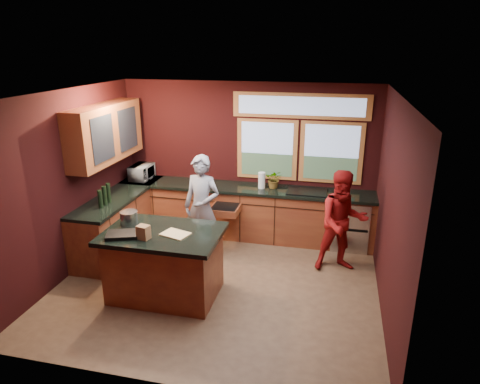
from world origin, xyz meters
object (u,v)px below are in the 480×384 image
(island, at_px, (165,263))
(person_red, at_px, (342,222))
(cutting_board, at_px, (176,234))
(stock_pot, at_px, (129,218))
(person_grey, at_px, (202,207))

(island, distance_m, person_red, 2.67)
(cutting_board, distance_m, stock_pot, 0.78)
(island, distance_m, person_grey, 1.31)
(person_red, bearing_deg, person_grey, 164.52)
(cutting_board, bearing_deg, island, 165.96)
(person_grey, height_order, stock_pot, person_grey)
(person_red, relative_size, cutting_board, 4.49)
(cutting_board, bearing_deg, stock_pot, 165.07)
(person_grey, height_order, person_red, person_grey)
(island, height_order, cutting_board, cutting_board)
(person_red, relative_size, stock_pot, 6.55)
(island, bearing_deg, person_red, 28.69)
(person_red, distance_m, stock_pot, 3.10)
(person_grey, xyz_separation_m, person_red, (2.18, 0.02, -0.05))
(cutting_board, bearing_deg, person_red, 31.89)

